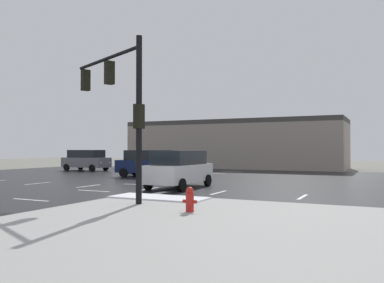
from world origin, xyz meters
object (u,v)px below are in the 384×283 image
fire_hydrant (190,199)px  suv_white (179,168)px  suv_grey (86,160)px  sedan_blue (147,163)px  traffic_signal_mast (120,96)px  suv_navy (149,163)px

fire_hydrant → suv_white: 9.17m
suv_grey → sedan_blue: suv_grey is taller
traffic_signal_mast → suv_white: bearing=-58.1°
traffic_signal_mast → sedan_blue: traffic_signal_mast is taller
sedan_blue → suv_navy: bearing=39.7°
traffic_signal_mast → sedan_blue: size_ratio=1.32×
suv_white → suv_navy: size_ratio=0.97×
suv_grey → sedan_blue: bearing=8.6°
fire_hydrant → suv_white: suv_white is taller
sedan_blue → fire_hydrant: bearing=41.9°
suv_grey → sedan_blue: 6.65m
traffic_signal_mast → suv_white: size_ratio=1.27×
suv_grey → suv_navy: size_ratio=0.98×
suv_white → fire_hydrant: bearing=-150.4°
traffic_signal_mast → fire_hydrant: size_ratio=7.78×
fire_hydrant → sedan_blue: bearing=125.2°
traffic_signal_mast → fire_hydrant: traffic_signal_mast is taller
traffic_signal_mast → suv_white: 7.27m
traffic_signal_mast → suv_navy: traffic_signal_mast is taller
traffic_signal_mast → suv_grey: (-17.26, 18.18, -3.16)m
suv_navy → traffic_signal_mast: bearing=-69.2°
suv_navy → fire_hydrant: bearing=-60.8°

